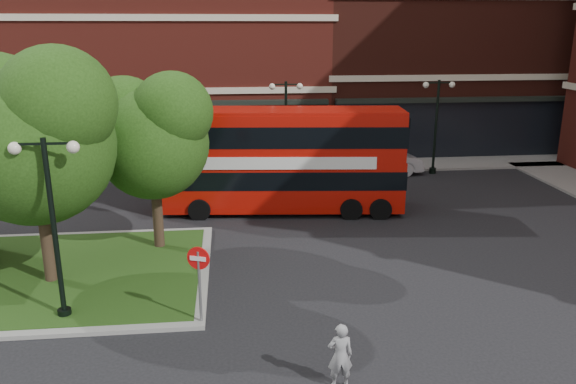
{
  "coord_description": "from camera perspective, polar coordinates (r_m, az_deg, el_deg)",
  "views": [
    {
      "loc": [
        -0.91,
        -14.01,
        7.62
      ],
      "look_at": [
        1.1,
        4.98,
        2.0
      ],
      "focal_mm": 35.0,
      "sensor_mm": 36.0,
      "label": 1
    }
  ],
  "objects": [
    {
      "name": "ground",
      "position": [
        15.98,
        -2.09,
        -12.1
      ],
      "size": [
        120.0,
        120.0,
        0.0
      ],
      "primitive_type": "plane",
      "color": "black",
      "rests_on": "ground"
    },
    {
      "name": "pavement_far",
      "position": [
        31.45,
        -4.21,
        2.44
      ],
      "size": [
        44.0,
        3.0,
        0.12
      ],
      "primitive_type": "cube",
      "color": "slate",
      "rests_on": "ground"
    },
    {
      "name": "terrace_far_left",
      "position": [
        38.68,
        -17.19,
        14.78
      ],
      "size": [
        26.0,
        12.0,
        14.0
      ],
      "primitive_type": "cube",
      "color": "maroon",
      "rests_on": "ground"
    },
    {
      "name": "terrace_far_right",
      "position": [
        40.83,
        16.04,
        16.33
      ],
      "size": [
        18.0,
        12.0,
        16.0
      ],
      "primitive_type": "cube",
      "color": "#471911",
      "rests_on": "ground"
    },
    {
      "name": "traffic_island",
      "position": [
        19.92,
        -26.61,
        -7.73
      ],
      "size": [
        12.6,
        7.6,
        0.15
      ],
      "color": "gray",
      "rests_on": "ground"
    },
    {
      "name": "tree_island_west",
      "position": [
        17.76,
        -24.75,
        5.74
      ],
      "size": [
        5.4,
        4.71,
        7.21
      ],
      "color": "#2D2116",
      "rests_on": "ground"
    },
    {
      "name": "tree_island_east",
      "position": [
        19.56,
        -13.87,
        5.97
      ],
      "size": [
        4.46,
        3.9,
        6.29
      ],
      "color": "#2D2116",
      "rests_on": "ground"
    },
    {
      "name": "lamp_island",
      "position": [
        15.69,
        -22.75,
        -2.72
      ],
      "size": [
        1.72,
        0.36,
        5.0
      ],
      "color": "black",
      "rests_on": "ground"
    },
    {
      "name": "lamp_far_left",
      "position": [
        29.06,
        -0.21,
        6.9
      ],
      "size": [
        1.72,
        0.36,
        5.0
      ],
      "color": "black",
      "rests_on": "ground"
    },
    {
      "name": "lamp_far_right",
      "position": [
        30.9,
        14.83,
        6.93
      ],
      "size": [
        1.72,
        0.36,
        5.0
      ],
      "color": "black",
      "rests_on": "ground"
    },
    {
      "name": "bus",
      "position": [
        23.61,
        -0.54,
        3.93
      ],
      "size": [
        10.24,
        3.24,
        3.84
      ],
      "rotation": [
        0.0,
        0.0,
        -0.1
      ],
      "color": "#AD0F06",
      "rests_on": "ground"
    },
    {
      "name": "woman",
      "position": [
        12.75,
        5.33,
        -16.21
      ],
      "size": [
        0.56,
        0.37,
        1.53
      ],
      "primitive_type": "imported",
      "rotation": [
        0.0,
        0.0,
        3.13
      ],
      "color": "gray",
      "rests_on": "ground"
    },
    {
      "name": "car_silver",
      "position": [
        29.37,
        -4.55,
        2.53
      ],
      "size": [
        3.69,
        1.77,
        1.21
      ],
      "primitive_type": "imported",
      "rotation": [
        0.0,
        0.0,
        1.47
      ],
      "color": "#B9BDC1",
      "rests_on": "ground"
    },
    {
      "name": "car_white",
      "position": [
        30.37,
        9.22,
        3.13
      ],
      "size": [
        4.8,
        2.23,
        1.52
      ],
      "primitive_type": "imported",
      "rotation": [
        0.0,
        0.0,
        1.71
      ],
      "color": "silver",
      "rests_on": "ground"
    },
    {
      "name": "no_entry_sign",
      "position": [
        14.83,
        -9.04,
        -7.83
      ],
      "size": [
        0.59,
        0.26,
        2.22
      ],
      "rotation": [
        0.0,
        0.0,
        -0.36
      ],
      "color": "slate",
      "rests_on": "ground"
    }
  ]
}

